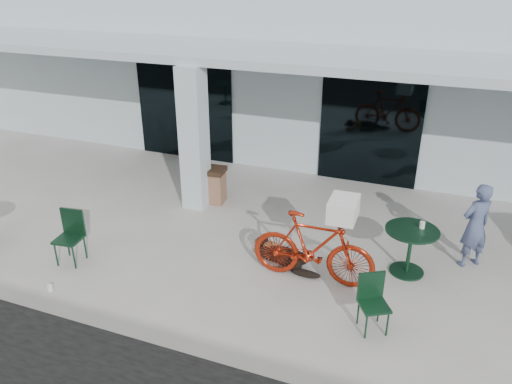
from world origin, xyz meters
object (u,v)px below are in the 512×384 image
at_px(cafe_chair_near, 69,238).
at_px(cafe_chair_far_a, 374,305).
at_px(person, 475,226).
at_px(bicycle, 313,248).
at_px(cafe_table_far, 409,251).
at_px(dog, 283,255).
at_px(trash_receptacle, 215,185).

height_order(cafe_chair_near, cafe_chair_far_a, cafe_chair_near).
distance_m(cafe_chair_near, person, 7.23).
bearing_deg(person, bicycle, -8.89).
bearing_deg(cafe_table_far, bicycle, -151.23).
bearing_deg(dog, cafe_chair_far_a, -13.58).
height_order(cafe_chair_near, cafe_table_far, cafe_chair_near).
bearing_deg(cafe_chair_near, dog, 13.73).
bearing_deg(cafe_chair_far_a, bicycle, 110.86).
height_order(bicycle, cafe_chair_far_a, bicycle).
bearing_deg(dog, cafe_chair_near, -138.76).
xyz_separation_m(cafe_chair_far_a, trash_receptacle, (-4.08, 3.13, -0.03)).
bearing_deg(person, cafe_table_far, -6.26).
bearing_deg(trash_receptacle, dog, -39.83).
height_order(dog, cafe_chair_near, cafe_chair_near).
distance_m(dog, cafe_chair_near, 3.87).
distance_m(cafe_chair_near, cafe_chair_far_a, 5.42).
xyz_separation_m(dog, person, (3.15, 1.19, 0.61)).
height_order(bicycle, cafe_table_far, bicycle).
distance_m(bicycle, person, 2.94).
relative_size(bicycle, dog, 1.88).
bearing_deg(cafe_chair_near, person, 13.87).
relative_size(bicycle, trash_receptacle, 2.55).
bearing_deg(cafe_table_far, cafe_chair_far_a, -100.52).
bearing_deg(person, trash_receptacle, -46.87).
height_order(dog, cafe_table_far, cafe_table_far).
height_order(bicycle, person, person).
bearing_deg(person, dog, -18.74).
xyz_separation_m(cafe_chair_far_a, person, (1.34, 2.43, 0.35)).
relative_size(cafe_table_far, cafe_chair_far_a, 1.02).
height_order(cafe_table_far, cafe_chair_far_a, cafe_chair_far_a).
relative_size(dog, trash_receptacle, 1.36).
distance_m(dog, trash_receptacle, 2.96).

